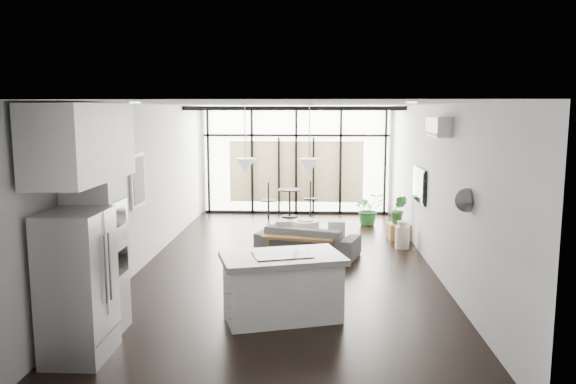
# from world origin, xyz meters

# --- Properties ---
(floor) EXTENTS (5.00, 10.00, 0.00)m
(floor) POSITION_xyz_m (0.00, 0.00, 0.00)
(floor) COLOR black
(floor) RESTS_ON ground
(ceiling) EXTENTS (5.00, 10.00, 0.00)m
(ceiling) POSITION_xyz_m (0.00, 0.00, 2.80)
(ceiling) COLOR white
(ceiling) RESTS_ON ground
(wall_left) EXTENTS (0.02, 10.00, 2.80)m
(wall_left) POSITION_xyz_m (-2.50, 0.00, 1.40)
(wall_left) COLOR silver
(wall_left) RESTS_ON ground
(wall_right) EXTENTS (0.02, 10.00, 2.80)m
(wall_right) POSITION_xyz_m (2.50, 0.00, 1.40)
(wall_right) COLOR silver
(wall_right) RESTS_ON ground
(wall_back) EXTENTS (5.00, 0.02, 2.80)m
(wall_back) POSITION_xyz_m (0.00, 5.00, 1.40)
(wall_back) COLOR silver
(wall_back) RESTS_ON ground
(wall_front) EXTENTS (5.00, 0.02, 2.80)m
(wall_front) POSITION_xyz_m (0.00, -5.00, 1.40)
(wall_front) COLOR silver
(wall_front) RESTS_ON ground
(glazing) EXTENTS (5.00, 0.20, 2.80)m
(glazing) POSITION_xyz_m (0.00, 4.88, 1.40)
(glazing) COLOR black
(glazing) RESTS_ON ground
(skylight) EXTENTS (4.70, 1.90, 0.06)m
(skylight) POSITION_xyz_m (0.00, 4.00, 2.77)
(skylight) COLOR white
(skylight) RESTS_ON ceiling
(neighbour_building) EXTENTS (3.50, 0.02, 1.60)m
(neighbour_building) POSITION_xyz_m (0.00, 4.95, 1.10)
(neighbour_building) COLOR beige
(neighbour_building) RESTS_ON ground
(island) EXTENTS (1.75, 1.33, 0.85)m
(island) POSITION_xyz_m (0.05, -2.57, 0.42)
(island) COLOR silver
(island) RESTS_ON floor
(cooktop) EXTENTS (0.85, 0.68, 0.01)m
(cooktop) POSITION_xyz_m (0.05, -2.57, 0.85)
(cooktop) COLOR black
(cooktop) RESTS_ON island
(fridge) EXTENTS (0.63, 0.79, 1.64)m
(fridge) POSITION_xyz_m (-2.10, -3.85, 0.82)
(fridge) COLOR #9A9B9F
(fridge) RESTS_ON floor
(appliance_column) EXTENTS (0.58, 0.61, 2.26)m
(appliance_column) POSITION_xyz_m (-2.16, -3.15, 1.13)
(appliance_column) COLOR silver
(appliance_column) RESTS_ON floor
(upper_cabinets) EXTENTS (0.62, 1.75, 0.86)m
(upper_cabinets) POSITION_xyz_m (-2.12, -3.50, 2.35)
(upper_cabinets) COLOR silver
(upper_cabinets) RESTS_ON wall_left
(pendant_left) EXTENTS (0.26, 0.26, 0.18)m
(pendant_left) POSITION_xyz_m (-0.40, -2.65, 2.02)
(pendant_left) COLOR white
(pendant_left) RESTS_ON ceiling
(pendant_right) EXTENTS (0.26, 0.26, 0.18)m
(pendant_right) POSITION_xyz_m (0.40, -2.65, 2.02)
(pendant_right) COLOR white
(pendant_right) RESTS_ON ceiling
(sofa) EXTENTS (1.99, 1.14, 0.75)m
(sofa) POSITION_xyz_m (0.35, 0.71, 0.37)
(sofa) COLOR #48494B
(sofa) RESTS_ON floor
(console_bench) EXTENTS (1.36, 0.63, 0.42)m
(console_bench) POSITION_xyz_m (0.18, 0.35, 0.21)
(console_bench) COLOR brown
(console_bench) RESTS_ON floor
(pouf) EXTENTS (0.56, 0.56, 0.44)m
(pouf) POSITION_xyz_m (0.30, 1.73, 0.22)
(pouf) COLOR beige
(pouf) RESTS_ON floor
(crate) EXTENTS (0.48, 0.48, 0.33)m
(crate) POSITION_xyz_m (2.25, 2.07, 0.16)
(crate) COLOR brown
(crate) RESTS_ON floor
(plant_tall) EXTENTS (0.90, 0.95, 0.60)m
(plant_tall) POSITION_xyz_m (1.76, 3.52, 0.30)
(plant_tall) COLOR #256328
(plant_tall) RESTS_ON floor
(plant_crate) EXTENTS (0.49, 0.68, 0.27)m
(plant_crate) POSITION_xyz_m (2.25, 2.07, 0.46)
(plant_crate) COLOR #256328
(plant_crate) RESTS_ON crate
(milk_can) EXTENTS (0.30, 0.30, 0.55)m
(milk_can) POSITION_xyz_m (2.21, 1.26, 0.27)
(milk_can) COLOR beige
(milk_can) RESTS_ON floor
(bistro_set) EXTENTS (1.77, 1.10, 0.79)m
(bistro_set) POSITION_xyz_m (-0.15, 4.41, 0.40)
(bistro_set) COLOR black
(bistro_set) RESTS_ON floor
(tv) EXTENTS (0.05, 1.10, 0.65)m
(tv) POSITION_xyz_m (2.46, 1.00, 1.30)
(tv) COLOR black
(tv) RESTS_ON wall_right
(ac_unit) EXTENTS (0.22, 0.90, 0.30)m
(ac_unit) POSITION_xyz_m (2.38, -0.80, 2.45)
(ac_unit) COLOR silver
(ac_unit) RESTS_ON wall_right
(framed_art) EXTENTS (0.04, 0.70, 0.90)m
(framed_art) POSITION_xyz_m (-2.47, -0.50, 1.55)
(framed_art) COLOR black
(framed_art) RESTS_ON wall_left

